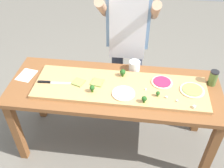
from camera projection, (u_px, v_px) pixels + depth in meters
ground_plane at (114, 141)px, 2.73m from camera, size 8.00×8.00×0.00m
prep_table at (114, 95)px, 2.30m from camera, size 1.85×0.69×0.77m
cutting_board at (120, 87)px, 2.20m from camera, size 1.48×0.44×0.03m
chefs_knife at (51, 82)px, 2.22m from camera, size 0.32×0.04×0.02m
pizza_whole_pesto_green at (192, 90)px, 2.14m from camera, size 0.20×0.20×0.02m
pizza_whole_white_garlic at (123, 93)px, 2.11m from camera, size 0.19×0.19×0.02m
pizza_whole_beet_magenta at (162, 82)px, 2.22m from camera, size 0.18×0.18×0.02m
pizza_slice_near_right at (97, 83)px, 2.22m from camera, size 0.12×0.12×0.01m
pizza_slice_far_left at (78, 82)px, 2.22m from camera, size 0.12×0.12×0.01m
broccoli_floret_back_left at (123, 72)px, 2.27m from camera, size 0.05×0.05×0.07m
broccoli_floret_center_left at (144, 99)px, 2.02m from camera, size 0.04×0.04×0.06m
broccoli_floret_back_mid at (92, 88)px, 2.11m from camera, size 0.04×0.04×0.07m
broccoli_floret_front_left at (158, 93)px, 2.08m from camera, size 0.03×0.03×0.05m
cheese_crumble_a at (166, 97)px, 2.07m from camera, size 0.02×0.02×0.02m
cheese_crumble_b at (194, 107)px, 1.99m from camera, size 0.03×0.03×0.02m
cheese_crumble_c at (146, 89)px, 2.15m from camera, size 0.02×0.02×0.01m
cheese_crumble_d at (177, 101)px, 2.04m from camera, size 0.02×0.02×0.01m
flour_cup at (134, 66)px, 2.39m from camera, size 0.10×0.10×0.09m
sauce_jar at (213, 78)px, 2.21m from camera, size 0.07×0.07×0.14m
recipe_note at (27, 75)px, 2.35m from camera, size 0.17×0.20×0.00m
cook_center at (128, 34)px, 2.48m from camera, size 0.54×0.39×1.67m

